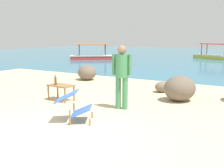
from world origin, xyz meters
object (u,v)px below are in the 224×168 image
at_px(boat_red, 92,56).
at_px(boat_yellow, 215,56).
at_px(bottle, 55,81).
at_px(deck_chair_near, 74,104).
at_px(person_standing, 122,72).
at_px(low_bench_table, 61,87).

bearing_deg(boat_red, boat_yellow, -2.67).
relative_size(bottle, deck_chair_near, 0.32).
height_order(person_standing, boat_red, person_standing).
height_order(person_standing, boat_yellow, person_standing).
bearing_deg(bottle, deck_chair_near, -36.75).
distance_m(deck_chair_near, person_standing, 1.57).
xyz_separation_m(bottle, deck_chair_near, (1.63, -1.22, -0.20)).
height_order(low_bench_table, deck_chair_near, deck_chair_near).
relative_size(deck_chair_near, boat_red, 0.25).
distance_m(deck_chair_near, boat_red, 16.10).
bearing_deg(low_bench_table, bottle, -137.24).
xyz_separation_m(person_standing, boat_yellow, (-0.35, 17.66, -0.70)).
distance_m(low_bench_table, boat_yellow, 17.83).
distance_m(low_bench_table, bottle, 0.25).
bearing_deg(person_standing, boat_yellow, -12.46).
bearing_deg(bottle, person_standing, 5.14).
bearing_deg(boat_yellow, low_bench_table, 109.73).
height_order(low_bench_table, boat_red, boat_red).
xyz_separation_m(low_bench_table, deck_chair_near, (1.51, -1.30, 0.00)).
distance_m(boat_yellow, boat_red, 10.41).
bearing_deg(bottle, boat_red, 120.05).
bearing_deg(boat_red, deck_chair_near, -91.98).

